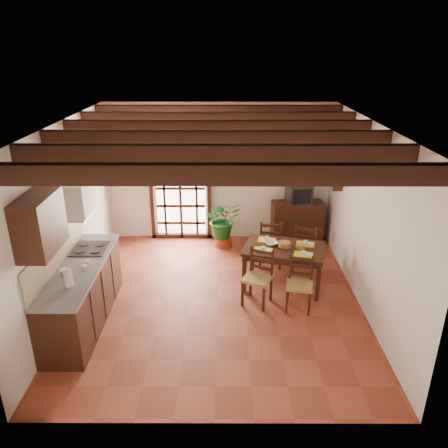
{
  "coord_description": "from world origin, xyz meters",
  "views": [
    {
      "loc": [
        0.12,
        -6.06,
        3.82
      ],
      "look_at": [
        0.1,
        0.4,
        1.15
      ],
      "focal_mm": 35.0,
      "sensor_mm": 36.0,
      "label": 1
    }
  ],
  "objects_px": {
    "chair_near_right": "(299,293)",
    "sideboard": "(297,222)",
    "potted_plant": "(223,219)",
    "chair_far_left": "(270,251)",
    "pendant_lamp": "(288,165)",
    "crt_tv": "(299,194)",
    "dining_table": "(284,252)",
    "chair_near_left": "(257,287)",
    "kitchen_counter": "(82,293)",
    "chair_far_right": "(305,255)"
  },
  "relations": [
    {
      "from": "chair_near_left",
      "to": "chair_far_left",
      "type": "height_order",
      "value": "chair_far_left"
    },
    {
      "from": "pendant_lamp",
      "to": "chair_far_right",
      "type": "bearing_deg",
      "value": 44.6
    },
    {
      "from": "crt_tv",
      "to": "chair_near_right",
      "type": "bearing_deg",
      "value": -107.62
    },
    {
      "from": "chair_far_left",
      "to": "chair_far_right",
      "type": "height_order",
      "value": "chair_far_left"
    },
    {
      "from": "chair_near_left",
      "to": "kitchen_counter",
      "type": "bearing_deg",
      "value": -143.63
    },
    {
      "from": "crt_tv",
      "to": "pendant_lamp",
      "type": "distance_m",
      "value": 2.0
    },
    {
      "from": "chair_near_right",
      "to": "potted_plant",
      "type": "distance_m",
      "value": 2.6
    },
    {
      "from": "kitchen_counter",
      "to": "crt_tv",
      "type": "relative_size",
      "value": 4.32
    },
    {
      "from": "dining_table",
      "to": "chair_near_left",
      "type": "distance_m",
      "value": 0.81
    },
    {
      "from": "sideboard",
      "to": "potted_plant",
      "type": "xyz_separation_m",
      "value": [
        -1.51,
        -0.19,
        0.14
      ]
    },
    {
      "from": "dining_table",
      "to": "sideboard",
      "type": "height_order",
      "value": "sideboard"
    },
    {
      "from": "chair_near_right",
      "to": "sideboard",
      "type": "height_order",
      "value": "sideboard"
    },
    {
      "from": "sideboard",
      "to": "dining_table",
      "type": "bearing_deg",
      "value": -109.51
    },
    {
      "from": "dining_table",
      "to": "potted_plant",
      "type": "bearing_deg",
      "value": 137.08
    },
    {
      "from": "dining_table",
      "to": "chair_near_right",
      "type": "xyz_separation_m",
      "value": [
        0.15,
        -0.73,
        -0.35
      ]
    },
    {
      "from": "crt_tv",
      "to": "potted_plant",
      "type": "xyz_separation_m",
      "value": [
        -1.51,
        -0.18,
        -0.48
      ]
    },
    {
      "from": "sideboard",
      "to": "pendant_lamp",
      "type": "distance_m",
      "value": 2.39
    },
    {
      "from": "crt_tv",
      "to": "potted_plant",
      "type": "relative_size",
      "value": 0.26
    },
    {
      "from": "chair_near_right",
      "to": "potted_plant",
      "type": "xyz_separation_m",
      "value": [
        -1.18,
        2.3,
        0.3
      ]
    },
    {
      "from": "chair_far_left",
      "to": "potted_plant",
      "type": "bearing_deg",
      "value": -40.23
    },
    {
      "from": "pendant_lamp",
      "to": "dining_table",
      "type": "bearing_deg",
      "value": -90.0
    },
    {
      "from": "chair_near_right",
      "to": "chair_far_right",
      "type": "height_order",
      "value": "chair_far_right"
    },
    {
      "from": "chair_far_left",
      "to": "sideboard",
      "type": "xyz_separation_m",
      "value": [
        0.64,
        1.03,
        0.15
      ]
    },
    {
      "from": "kitchen_counter",
      "to": "chair_far_left",
      "type": "bearing_deg",
      "value": 31.68
    },
    {
      "from": "chair_far_right",
      "to": "potted_plant",
      "type": "bearing_deg",
      "value": -10.47
    },
    {
      "from": "dining_table",
      "to": "chair_near_right",
      "type": "relative_size",
      "value": 1.73
    },
    {
      "from": "kitchen_counter",
      "to": "chair_near_left",
      "type": "relative_size",
      "value": 2.53
    },
    {
      "from": "sideboard",
      "to": "chair_far_left",
      "type": "bearing_deg",
      "value": -125.79
    },
    {
      "from": "chair_far_left",
      "to": "sideboard",
      "type": "relative_size",
      "value": 0.9
    },
    {
      "from": "chair_near_right",
      "to": "potted_plant",
      "type": "relative_size",
      "value": 0.42
    },
    {
      "from": "dining_table",
      "to": "chair_far_right",
      "type": "height_order",
      "value": "chair_far_right"
    },
    {
      "from": "dining_table",
      "to": "crt_tv",
      "type": "distance_m",
      "value": 1.87
    },
    {
      "from": "chair_near_right",
      "to": "crt_tv",
      "type": "distance_m",
      "value": 2.62
    },
    {
      "from": "kitchen_counter",
      "to": "chair_near_right",
      "type": "distance_m",
      "value": 3.24
    },
    {
      "from": "potted_plant",
      "to": "pendant_lamp",
      "type": "distance_m",
      "value": 2.34
    },
    {
      "from": "chair_near_right",
      "to": "pendant_lamp",
      "type": "relative_size",
      "value": 1.0
    },
    {
      "from": "sideboard",
      "to": "potted_plant",
      "type": "bearing_deg",
      "value": -177.04
    },
    {
      "from": "kitchen_counter",
      "to": "dining_table",
      "type": "height_order",
      "value": "kitchen_counter"
    },
    {
      "from": "pendant_lamp",
      "to": "chair_near_left",
      "type": "bearing_deg",
      "value": -125.36
    },
    {
      "from": "potted_plant",
      "to": "chair_near_right",
      "type": "bearing_deg",
      "value": -62.81
    },
    {
      "from": "kitchen_counter",
      "to": "chair_near_right",
      "type": "height_order",
      "value": "kitchen_counter"
    },
    {
      "from": "kitchen_counter",
      "to": "chair_near_right",
      "type": "bearing_deg",
      "value": 6.07
    },
    {
      "from": "chair_near_left",
      "to": "dining_table",
      "type": "bearing_deg",
      "value": 75.61
    },
    {
      "from": "kitchen_counter",
      "to": "sideboard",
      "type": "bearing_deg",
      "value": 38.57
    },
    {
      "from": "pendant_lamp",
      "to": "crt_tv",
      "type": "bearing_deg",
      "value": 73.58
    },
    {
      "from": "chair_near_right",
      "to": "chair_far_left",
      "type": "bearing_deg",
      "value": 113.85
    },
    {
      "from": "chair_near_right",
      "to": "chair_far_left",
      "type": "relative_size",
      "value": 0.93
    },
    {
      "from": "chair_near_left",
      "to": "potted_plant",
      "type": "height_order",
      "value": "potted_plant"
    },
    {
      "from": "chair_near_left",
      "to": "chair_far_left",
      "type": "xyz_separation_m",
      "value": [
        0.32,
        1.29,
        0.01
      ]
    },
    {
      "from": "chair_far_left",
      "to": "pendant_lamp",
      "type": "distance_m",
      "value": 1.9
    }
  ]
}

